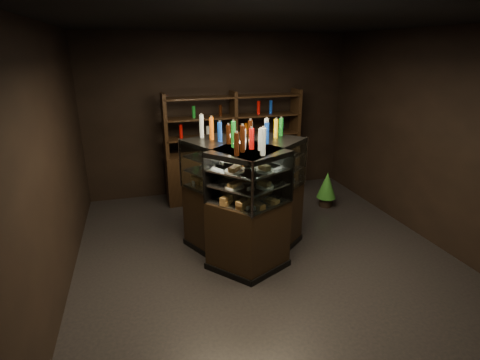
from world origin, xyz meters
name	(u,v)px	position (x,y,z in m)	size (l,w,h in m)	color
ground	(260,249)	(0.00, 0.00, 0.00)	(5.00, 5.00, 0.00)	black
room_shell	(263,113)	(0.00, 0.00, 1.94)	(5.02, 5.02, 3.01)	black
display_case	(246,220)	(-0.24, -0.07, 0.52)	(1.74, 1.62, 1.57)	black
food_display	(246,173)	(-0.24, -0.08, 1.19)	(1.25, 1.25, 0.48)	#C28945
bottles_top	(246,133)	(-0.24, -0.07, 1.71)	(1.08, 1.11, 0.30)	#0F38B2
potted_conifer	(327,185)	(1.63, 1.13, 0.41)	(0.34, 0.34, 0.73)	black
back_shelving	(234,166)	(0.15, 2.05, 0.60)	(2.54, 0.50, 2.00)	black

